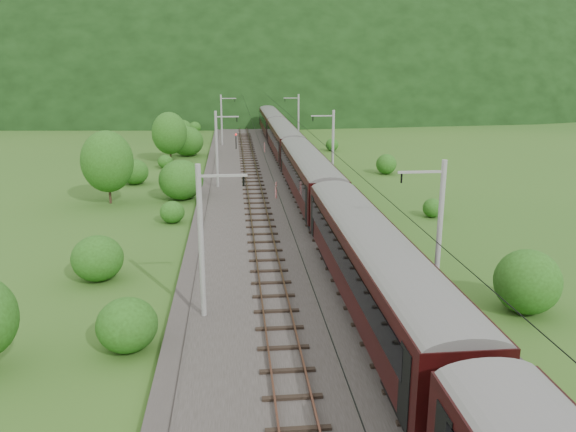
{
  "coord_description": "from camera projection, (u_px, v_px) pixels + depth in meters",
  "views": [
    {
      "loc": [
        -4.47,
        -27.24,
        13.0
      ],
      "look_at": [
        -0.72,
        10.84,
        2.6
      ],
      "focal_mm": 35.0,
      "sensor_mm": 36.0,
      "label": 1
    }
  ],
  "objects": [
    {
      "name": "signal",
      "position": [
        236.0,
        140.0,
        86.28
      ],
      "size": [
        0.26,
        0.26,
        2.33
      ],
      "color": "black",
      "rests_on": "railbed"
    },
    {
      "name": "overhead_wires",
      "position": [
        300.0,
        155.0,
        37.73
      ],
      "size": [
        4.83,
        198.0,
        0.03
      ],
      "color": "black",
      "rests_on": "ground"
    },
    {
      "name": "railbed",
      "position": [
        299.0,
        252.0,
        39.56
      ],
      "size": [
        14.0,
        220.0,
        0.3
      ],
      "primitive_type": "cube",
      "color": "#38332D",
      "rests_on": "ground"
    },
    {
      "name": "vegetation_left",
      "position": [
        109.0,
        215.0,
        40.0
      ],
      "size": [
        11.34,
        147.83,
        7.01
      ],
      "color": "#244E14",
      "rests_on": "ground"
    },
    {
      "name": "mountain_main",
      "position": [
        241.0,
        91.0,
        279.69
      ],
      "size": [
        504.0,
        360.0,
        244.0
      ],
      "primitive_type": "ellipsoid",
      "color": "black",
      "rests_on": "ground"
    },
    {
      "name": "hazard_post_far",
      "position": [
        265.0,
        147.0,
        83.26
      ],
      "size": [
        0.15,
        0.15,
        1.41
      ],
      "primitive_type": "cylinder",
      "color": "red",
      "rests_on": "railbed"
    },
    {
      "name": "track_right",
      "position": [
        333.0,
        248.0,
        39.72
      ],
      "size": [
        2.4,
        220.0,
        0.27
      ],
      "color": "brown",
      "rests_on": "railbed"
    },
    {
      "name": "catenary_left",
      "position": [
        217.0,
        147.0,
        58.97
      ],
      "size": [
        2.54,
        192.28,
        8.0
      ],
      "color": "gray",
      "rests_on": "railbed"
    },
    {
      "name": "mountain_ridge",
      "position": [
        20.0,
        88.0,
        306.79
      ],
      "size": [
        336.0,
        280.0,
        132.0
      ],
      "primitive_type": "ellipsoid",
      "color": "black",
      "rests_on": "ground"
    },
    {
      "name": "train",
      "position": [
        294.0,
        148.0,
        63.35
      ],
      "size": [
        3.2,
        153.93,
        5.58
      ],
      "color": "black",
      "rests_on": "ground"
    },
    {
      "name": "track_left",
      "position": [
        265.0,
        250.0,
        39.27
      ],
      "size": [
        2.4,
        220.0,
        0.27
      ],
      "color": "brown",
      "rests_on": "railbed"
    },
    {
      "name": "catenary_right",
      "position": [
        332.0,
        146.0,
        60.12
      ],
      "size": [
        2.54,
        192.28,
        8.0
      ],
      "color": "gray",
      "rests_on": "railbed"
    },
    {
      "name": "hazard_post_near",
      "position": [
        276.0,
        190.0,
        54.75
      ],
      "size": [
        0.17,
        0.17,
        1.59
      ],
      "primitive_type": "cylinder",
      "color": "red",
      "rests_on": "railbed"
    },
    {
      "name": "ground",
      "position": [
        321.0,
        315.0,
        29.99
      ],
      "size": [
        600.0,
        600.0,
        0.0
      ],
      "primitive_type": "plane",
      "color": "#2B581B",
      "rests_on": "ground"
    }
  ]
}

